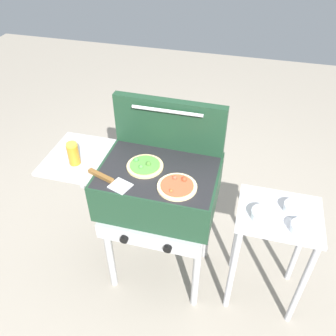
% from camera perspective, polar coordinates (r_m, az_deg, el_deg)
% --- Properties ---
extents(ground_plane, '(8.00, 8.00, 0.00)m').
position_cam_1_polar(ground_plane, '(2.52, -1.14, -16.17)').
color(ground_plane, gray).
extents(grill, '(0.96, 0.53, 0.90)m').
position_cam_1_polar(grill, '(1.94, -1.86, -3.50)').
color(grill, '#193823').
rests_on(grill, ground_plane).
extents(grill_lid_open, '(0.63, 0.09, 0.30)m').
position_cam_1_polar(grill_lid_open, '(1.93, 0.19, 7.20)').
color(grill_lid_open, '#193823').
rests_on(grill_lid_open, grill).
extents(pizza_veggie, '(0.20, 0.20, 0.04)m').
position_cam_1_polar(pizza_veggie, '(1.86, -3.87, 0.34)').
color(pizza_veggie, '#E0C17F').
rests_on(pizza_veggie, grill).
extents(pizza_pepperoni, '(0.20, 0.20, 0.04)m').
position_cam_1_polar(pizza_pepperoni, '(1.74, 1.52, -2.99)').
color(pizza_pepperoni, beige).
rests_on(pizza_pepperoni, grill).
extents(sauce_jar, '(0.06, 0.06, 0.13)m').
position_cam_1_polar(sauce_jar, '(1.92, -15.29, 2.30)').
color(sauce_jar, '#B77A1E').
rests_on(sauce_jar, grill).
extents(spatula, '(0.26, 0.14, 0.02)m').
position_cam_1_polar(spatula, '(1.80, -9.71, -1.93)').
color(spatula, '#B7BABF').
rests_on(spatula, grill).
extents(prep_table, '(0.44, 0.36, 0.74)m').
position_cam_1_polar(prep_table, '(2.08, 16.80, -11.09)').
color(prep_table, '#B2B2B7').
rests_on(prep_table, ground_plane).
extents(topping_bowl_near, '(0.10, 0.10, 0.04)m').
position_cam_1_polar(topping_bowl_near, '(1.95, 19.82, -6.18)').
color(topping_bowl_near, silver).
rests_on(topping_bowl_near, prep_table).
extents(topping_bowl_far, '(0.12, 0.12, 0.04)m').
position_cam_1_polar(topping_bowl_far, '(1.86, 15.23, -7.45)').
color(topping_bowl_far, silver).
rests_on(topping_bowl_far, prep_table).
extents(topping_bowl_middle, '(0.10, 0.10, 0.04)m').
position_cam_1_polar(topping_bowl_middle, '(1.86, 20.94, -9.23)').
color(topping_bowl_middle, silver).
rests_on(topping_bowl_middle, prep_table).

